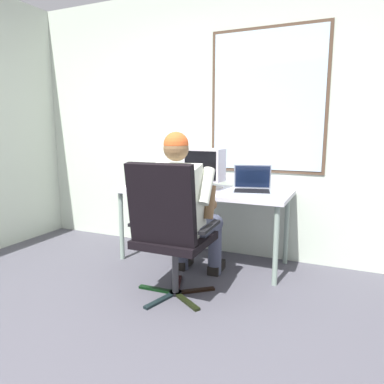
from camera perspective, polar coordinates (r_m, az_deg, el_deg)
The scene contains 9 objects.
wall_rear at distance 3.67m, azimuth 4.89°, elevation 10.99°, with size 4.48×0.08×2.66m.
desk at distance 3.38m, azimuth 1.73°, elevation -0.53°, with size 1.63×0.66×0.72m.
office_chair at distance 2.60m, azimuth -3.82°, elevation -5.43°, with size 0.63×0.62×1.05m.
person_seated at distance 2.83m, azimuth -1.38°, elevation -2.64°, with size 0.54×0.82×1.26m.
crt_monitor at distance 3.36m, azimuth 2.02°, elevation 4.20°, with size 0.38×0.25×0.38m.
laptop at distance 3.27m, azimuth 9.65°, elevation 1.18°, with size 0.40×0.39×0.24m.
wine_glass at distance 3.48m, azimuth -8.36°, elevation 2.25°, with size 0.08×0.08×0.14m.
desk_speaker at distance 3.62m, azimuth -3.36°, elevation 2.26°, with size 0.07×0.09×0.14m.
cd_case at distance 3.43m, azimuth -5.14°, elevation 0.69°, with size 0.18×0.17×0.01m.
Camera 1 is at (1.22, -1.22, 1.27)m, focal length 33.14 mm.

